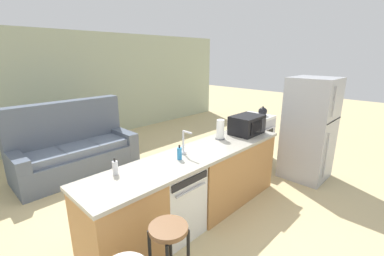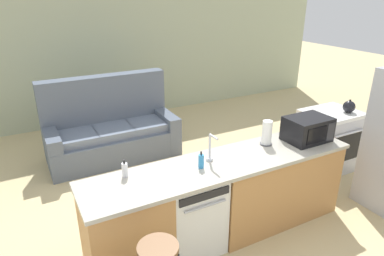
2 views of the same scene
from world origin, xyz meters
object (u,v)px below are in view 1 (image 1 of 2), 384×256
refrigerator (309,129)px  microwave (247,125)px  dishwasher (172,200)px  dish_soap_bottle (115,168)px  bar_stool (169,248)px  soap_bottle (179,153)px  kettle (263,112)px  couch (74,151)px  paper_towel_roll (220,130)px  stove_range (251,138)px

refrigerator → microwave: bearing=152.9°
dishwasher → dish_soap_bottle: dish_soap_bottle is taller
dish_soap_bottle → bar_stool: 0.94m
dishwasher → bar_stool: bearing=-133.3°
soap_bottle → kettle: bearing=9.0°
dish_soap_bottle → microwave: bearing=-5.0°
dishwasher → soap_bottle: (0.13, 0.00, 0.55)m
dishwasher → soap_bottle: soap_bottle is taller
microwave → dish_soap_bottle: 2.12m
microwave → dish_soap_bottle: size_ratio=2.84×
refrigerator → couch: bearing=131.5°
dishwasher → paper_towel_roll: bearing=7.1°
stove_range → bar_stool: size_ratio=1.22×
stove_range → couch: bearing=144.1°
paper_towel_roll → soap_bottle: size_ratio=1.60×
bar_stool → stove_range: bearing=20.5°
dishwasher → refrigerator: refrigerator is taller
dishwasher → kettle: size_ratio=4.10×
refrigerator → microwave: (-1.07, 0.55, 0.18)m
dishwasher → kettle: (2.77, 0.42, 0.56)m
refrigerator → bar_stool: size_ratio=2.32×
refrigerator → soap_bottle: (-2.47, 0.55, 0.11)m
paper_towel_roll → kettle: (1.73, 0.29, -0.05)m
soap_bottle → couch: 2.59m
couch → bar_stool: bearing=-98.9°
soap_bottle → dishwasher: bearing=-177.9°
soap_bottle → couch: size_ratio=0.09×
stove_range → refrigerator: size_ratio=0.52×
dish_soap_bottle → bar_stool: dish_soap_bottle is taller
dish_soap_bottle → bar_stool: bearing=-92.0°
soap_bottle → kettle: (2.64, 0.42, 0.01)m
microwave → paper_towel_roll: size_ratio=1.77×
paper_towel_roll → couch: couch is taller
soap_bottle → microwave: bearing=-0.2°
dishwasher → dish_soap_bottle: 0.83m
couch → paper_towel_roll: bearing=-64.1°
dishwasher → soap_bottle: bearing=2.1°
stove_range → soap_bottle: (-2.47, -0.54, 0.52)m
dishwasher → bar_stool: size_ratio=1.14×
dishwasher → stove_range: 2.66m
dishwasher → stove_range: (2.60, 0.55, 0.03)m
paper_towel_roll → bar_stool: (-1.66, -0.78, -0.50)m
bar_stool → refrigerator: bearing=1.8°
dishwasher → soap_bottle: 0.57m
microwave → kettle: microwave is taller
dishwasher → dish_soap_bottle: size_ratio=4.77×
dishwasher → couch: size_ratio=0.42×
dishwasher → stove_range: stove_range is taller
dishwasher → paper_towel_roll: size_ratio=2.98×
paper_towel_roll → bar_stool: size_ratio=0.38×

